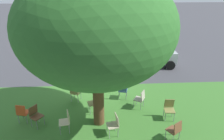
% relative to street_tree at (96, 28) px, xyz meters
% --- Properties ---
extents(ground, '(80.00, 80.00, 0.00)m').
position_rel_street_tree_xyz_m(ground, '(0.04, -3.48, -3.96)').
color(ground, '#424247').
extents(grass_verge, '(48.00, 6.00, 0.01)m').
position_rel_street_tree_xyz_m(grass_verge, '(0.04, -0.28, -3.96)').
color(grass_verge, '#3D752D').
rests_on(grass_verge, ground).
extents(street_tree, '(5.45, 5.45, 5.99)m').
position_rel_street_tree_xyz_m(street_tree, '(0.00, 0.00, 0.00)').
color(street_tree, brown).
rests_on(street_tree, ground).
extents(chair_0, '(0.49, 0.50, 0.88)m').
position_rel_street_tree_xyz_m(chair_0, '(3.11, -0.19, -3.44)').
color(chair_0, '#C64C1E').
rests_on(chair_0, ground).
extents(chair_1, '(0.46, 0.46, 0.88)m').
position_rel_street_tree_xyz_m(chair_1, '(-2.96, -0.14, -3.44)').
color(chair_1, olive).
rests_on(chair_1, ground).
extents(chair_2, '(0.48, 0.48, 0.88)m').
position_rel_street_tree_xyz_m(chair_2, '(1.26, 0.45, -3.44)').
color(chair_2, beige).
rests_on(chair_2, ground).
extents(chair_3, '(0.57, 0.57, 0.88)m').
position_rel_street_tree_xyz_m(chair_3, '(-1.89, -0.97, -3.44)').
color(chair_3, '#ADA393').
rests_on(chair_3, ground).
extents(chair_4, '(0.52, 0.51, 0.88)m').
position_rel_street_tree_xyz_m(chair_4, '(0.21, -0.81, -3.44)').
color(chair_4, olive).
rests_on(chair_4, ground).
extents(chair_5, '(0.53, 0.54, 0.88)m').
position_rel_street_tree_xyz_m(chair_5, '(1.14, -1.70, -3.44)').
color(chair_5, olive).
rests_on(chair_5, ground).
extents(chair_6, '(0.50, 0.49, 0.88)m').
position_rel_street_tree_xyz_m(chair_6, '(-0.58, 0.74, -3.44)').
color(chair_6, beige).
rests_on(chair_6, ground).
extents(chair_7, '(0.57, 0.58, 0.88)m').
position_rel_street_tree_xyz_m(chair_7, '(-2.75, 1.21, -3.44)').
color(chair_7, brown).
rests_on(chair_7, ground).
extents(chair_8, '(0.50, 0.50, 0.88)m').
position_rel_street_tree_xyz_m(chair_8, '(-1.17, -1.79, -3.44)').
color(chair_8, '#335184').
rests_on(chair_8, ground).
extents(chair_9, '(0.58, 0.58, 0.88)m').
position_rel_street_tree_xyz_m(chair_9, '(2.54, 0.01, -3.44)').
color(chair_9, brown).
rests_on(chair_9, ground).
extents(parked_car, '(3.70, 1.92, 1.65)m').
position_rel_street_tree_xyz_m(parked_car, '(-3.26, -6.01, -3.13)').
color(parked_car, '#ADB2B7').
rests_on(parked_car, ground).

